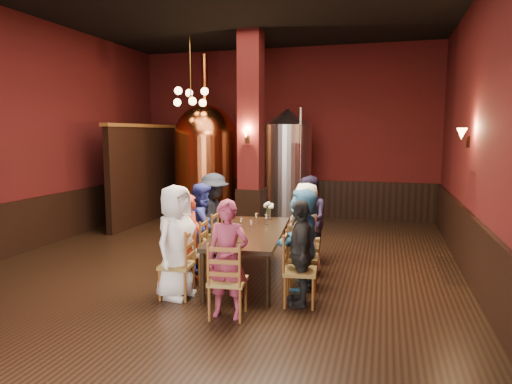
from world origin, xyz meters
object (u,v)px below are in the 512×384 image
(person_2, at_px, (203,226))
(rose_vase, at_px, (269,208))
(person_0, at_px, (176,242))
(person_1, at_px, (191,238))
(dining_table, at_px, (250,235))
(copper_kettle, at_px, (206,161))
(steel_vessel, at_px, (287,167))

(person_2, xyz_separation_m, rose_vase, (0.92, 0.78, 0.23))
(person_0, xyz_separation_m, person_1, (-0.07, 0.67, -0.11))
(dining_table, xyz_separation_m, person_1, (-0.81, -0.42, -0.01))
(copper_kettle, xyz_separation_m, steel_vessel, (2.11, 0.14, -0.11))
(person_0, height_order, steel_vessel, steel_vessel)
(person_2, bearing_deg, copper_kettle, 9.46)
(dining_table, relative_size, rose_vase, 7.93)
(dining_table, distance_m, rose_vase, 1.05)
(person_1, xyz_separation_m, copper_kettle, (-1.64, 4.69, 0.86))
(dining_table, height_order, steel_vessel, steel_vessel)
(steel_vessel, bearing_deg, dining_table, -85.55)
(person_0, distance_m, rose_vase, 2.24)
(person_1, bearing_deg, steel_vessel, -11.58)
(dining_table, height_order, person_2, person_2)
(person_0, bearing_deg, person_1, 16.93)
(dining_table, bearing_deg, steel_vessel, 88.12)
(copper_kettle, distance_m, steel_vessel, 2.12)
(dining_table, xyz_separation_m, person_2, (-0.88, 0.23, 0.04))
(dining_table, relative_size, copper_kettle, 0.59)
(person_0, bearing_deg, steel_vessel, 6.53)
(person_2, bearing_deg, person_1, 174.53)
(dining_table, distance_m, copper_kettle, 5.00)
(copper_kettle, bearing_deg, person_0, -72.23)
(copper_kettle, bearing_deg, steel_vessel, 3.76)
(person_0, xyz_separation_m, copper_kettle, (-1.72, 5.36, 0.75))
(dining_table, bearing_deg, person_1, -158.78)
(rose_vase, bearing_deg, copper_kettle, 127.40)
(person_0, relative_size, person_2, 1.08)
(person_2, bearing_deg, person_0, 174.53)
(person_0, height_order, rose_vase, person_0)
(dining_table, relative_size, person_1, 1.85)
(copper_kettle, height_order, steel_vessel, copper_kettle)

